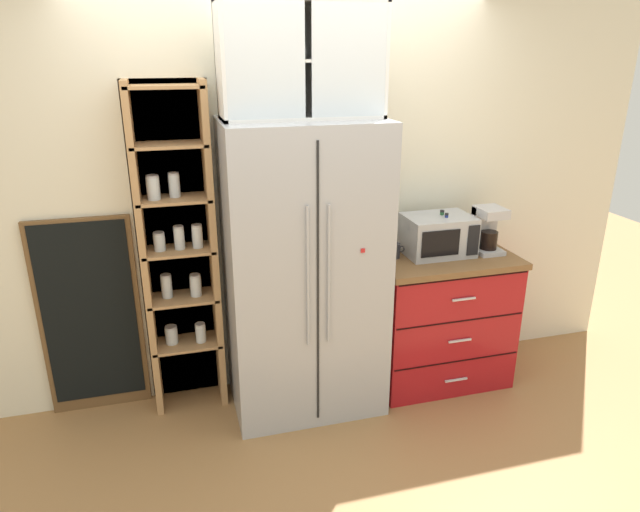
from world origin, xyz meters
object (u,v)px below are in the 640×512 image
refrigerator (304,272)px  coffee_maker (487,229)px  bottle_cobalt (445,237)px  bottle_green (440,234)px  microwave (438,235)px  mug_charcoal (395,250)px  chalkboard_menu (91,317)px

refrigerator → coffee_maker: bearing=1.6°
refrigerator → bottle_cobalt: bearing=2.3°
coffee_maker → refrigerator: bearing=-178.4°
refrigerator → bottle_green: size_ratio=6.32×
refrigerator → microwave: size_ratio=4.17×
microwave → bottle_cobalt: (0.03, -0.04, -0.00)m
bottle_cobalt → refrigerator: bearing=-177.7°
bottle_green → bottle_cobalt: size_ratio=1.01×
mug_charcoal → bottle_green: size_ratio=0.38×
bottle_cobalt → chalkboard_menu: size_ratio=0.23×
microwave → chalkboard_menu: size_ratio=0.34×
chalkboard_menu → coffee_maker: bearing=-5.7°
refrigerator → microwave: (0.93, 0.08, 0.13)m
microwave → mug_charcoal: bearing=179.2°
refrigerator → chalkboard_menu: size_ratio=1.44×
microwave → coffee_maker: bearing=-7.1°
bottle_cobalt → chalkboard_menu: 2.31m
microwave → mug_charcoal: size_ratio=3.98×
mug_charcoal → bottle_cobalt: (0.33, -0.04, 0.08)m
refrigerator → bottle_green: bearing=6.0°
refrigerator → bottle_green: refrigerator is taller
chalkboard_menu → refrigerator: bearing=-12.6°
microwave → bottle_green: bearing=36.9°
bottle_green → coffee_maker: bearing=-12.3°
bottle_green → bottle_cobalt: bearing=-90.0°
bottle_green → bottle_cobalt: (0.00, -0.06, -0.00)m
refrigerator → microwave: 0.94m
bottle_cobalt → chalkboard_menu: chalkboard_menu is taller
bottle_cobalt → chalkboard_menu: (-2.26, 0.25, -0.40)m
microwave → refrigerator: bearing=-175.3°
coffee_maker → chalkboard_menu: 2.61m
mug_charcoal → bottle_cobalt: size_ratio=0.38×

